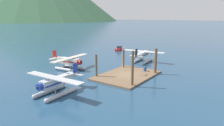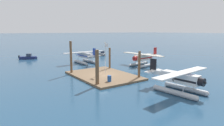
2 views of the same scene
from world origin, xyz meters
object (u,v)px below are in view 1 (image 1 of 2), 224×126
(seaplane_cream_bow_left, at_px, (70,63))
(seaplane_silver_port_fwd, at_px, (55,84))
(flagpole, at_px, (123,57))
(boat_red_open_east, at_px, (119,49))
(seaplane_white_stbd_fwd, at_px, (143,56))
(fuel_drum, at_px, (145,69))

(seaplane_cream_bow_left, distance_m, seaplane_silver_port_fwd, 13.83)
(flagpole, relative_size, seaplane_cream_bow_left, 0.52)
(seaplane_silver_port_fwd, relative_size, boat_red_open_east, 2.16)
(seaplane_white_stbd_fwd, height_order, seaplane_cream_bow_left, same)
(flagpole, bearing_deg, boat_red_open_east, 34.49)
(seaplane_white_stbd_fwd, bearing_deg, boat_red_open_east, 51.76)
(boat_red_open_east, bearing_deg, fuel_drum, -135.95)
(seaplane_white_stbd_fwd, distance_m, seaplane_silver_port_fwd, 26.67)
(flagpole, xyz_separation_m, boat_red_open_east, (24.69, 16.97, -3.22))
(fuel_drum, xyz_separation_m, seaplane_cream_bow_left, (-7.30, 13.85, 0.84))
(fuel_drum, bearing_deg, seaplane_white_stbd_fwd, 29.35)
(flagpole, distance_m, seaplane_white_stbd_fwd, 13.60)
(boat_red_open_east, bearing_deg, seaplane_silver_port_fwd, -159.67)
(seaplane_cream_bow_left, bearing_deg, fuel_drum, -62.21)
(seaplane_cream_bow_left, bearing_deg, seaplane_white_stbd_fwd, -29.70)
(flagpole, distance_m, fuel_drum, 6.03)
(flagpole, xyz_separation_m, seaplane_white_stbd_fwd, (13.22, 2.41, -2.13))
(boat_red_open_east, bearing_deg, flagpole, -145.51)
(seaplane_silver_port_fwd, bearing_deg, seaplane_white_stbd_fwd, -0.93)
(flagpole, bearing_deg, fuel_drum, -27.21)
(fuel_drum, height_order, seaplane_cream_bow_left, seaplane_cream_bow_left)
(flagpole, height_order, boat_red_open_east, flagpole)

